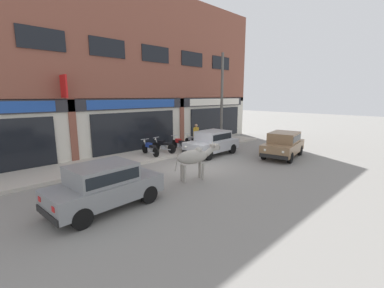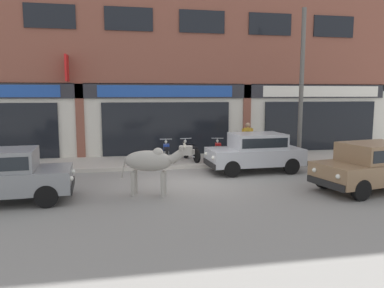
{
  "view_description": "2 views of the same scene",
  "coord_description": "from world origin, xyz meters",
  "views": [
    {
      "loc": [
        -8.67,
        -8.91,
        3.56
      ],
      "look_at": [
        0.97,
        1.0,
        0.94
      ],
      "focal_mm": 24.0,
      "sensor_mm": 36.0,
      "label": 1
    },
    {
      "loc": [
        -2.12,
        -12.02,
        2.92
      ],
      "look_at": [
        0.4,
        1.0,
        1.15
      ],
      "focal_mm": 35.0,
      "sensor_mm": 36.0,
      "label": 2
    }
  ],
  "objects": [
    {
      "name": "car_2",
      "position": [
        5.39,
        -2.11,
        0.81
      ],
      "size": [
        3.81,
        2.24,
        1.46
      ],
      "color": "black",
      "rests_on": "ground"
    },
    {
      "name": "motorcycle_2",
      "position": [
        1.94,
        3.15,
        0.53
      ],
      "size": [
        0.63,
        1.8,
        0.88
      ],
      "color": "black",
      "rests_on": "sidewalk"
    },
    {
      "name": "ground_plane",
      "position": [
        0.0,
        0.0,
        0.0
      ],
      "size": [
        90.0,
        90.0,
        0.0
      ],
      "primitive_type": "plane",
      "color": "gray"
    },
    {
      "name": "cow",
      "position": [
        -1.25,
        -1.43,
        1.01
      ],
      "size": [
        2.08,
        0.98,
        1.61
      ],
      "color": "#9E998E",
      "rests_on": "ground"
    },
    {
      "name": "motorcycle_3",
      "position": [
        3.08,
        3.13,
        0.53
      ],
      "size": [
        0.64,
        1.79,
        0.88
      ],
      "color": "black",
      "rests_on": "sidewalk"
    },
    {
      "name": "car_0",
      "position": [
        -5.27,
        -1.44,
        0.81
      ],
      "size": [
        3.7,
        1.83,
        1.46
      ],
      "color": "black",
      "rests_on": "ground"
    },
    {
      "name": "motorcycle_1",
      "position": [
        0.79,
        3.3,
        0.53
      ],
      "size": [
        0.6,
        1.79,
        0.88
      ],
      "color": "black",
      "rests_on": "sidewalk"
    },
    {
      "name": "sidewalk",
      "position": [
        0.0,
        3.61,
        0.07
      ],
      "size": [
        19.0,
        2.82,
        0.14
      ],
      "primitive_type": "cube",
      "color": "#B7AFA3",
      "rests_on": "ground"
    },
    {
      "name": "shop_building",
      "position": [
        -0.0,
        5.28,
        4.94
      ],
      "size": [
        23.0,
        1.4,
        10.26
      ],
      "color": "brown",
      "rests_on": "ground"
    },
    {
      "name": "motorcycle_0",
      "position": [
        -0.25,
        3.24,
        0.53
      ],
      "size": [
        0.52,
        1.81,
        0.88
      ],
      "color": "black",
      "rests_on": "sidewalk"
    },
    {
      "name": "pedestrian",
      "position": [
        3.11,
        2.81,
        1.13
      ],
      "size": [
        0.5,
        0.32,
        1.6
      ],
      "color": "#2D2D33",
      "rests_on": "sidewalk"
    },
    {
      "name": "car_1",
      "position": [
        2.87,
        1.19,
        0.81
      ],
      "size": [
        3.67,
        1.74,
        1.46
      ],
      "color": "black",
      "rests_on": "ground"
    },
    {
      "name": "utility_pole",
      "position": [
        5.31,
        2.5,
        3.26
      ],
      "size": [
        0.18,
        0.18,
        6.24
      ],
      "primitive_type": "cylinder",
      "color": "#595651",
      "rests_on": "sidewalk"
    }
  ]
}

